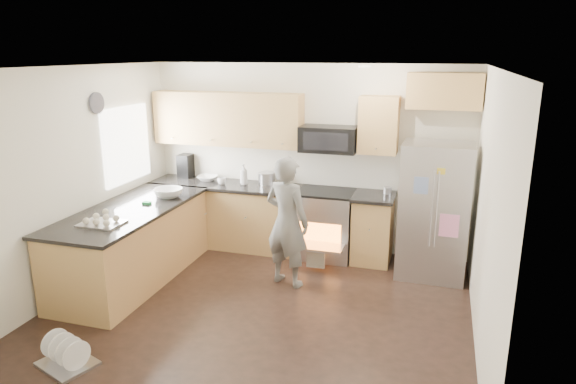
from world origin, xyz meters
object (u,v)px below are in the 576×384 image
(person, at_px, (287,222))
(dish_rack, at_px, (67,357))
(stove_range, at_px, (326,209))
(refrigerator, at_px, (434,211))

(person, distance_m, dish_rack, 2.72)
(person, xyz_separation_m, dish_rack, (-1.41, -2.21, -0.71))
(dish_rack, bearing_deg, stove_range, 62.77)
(stove_range, bearing_deg, dish_rack, -117.23)
(person, relative_size, dish_rack, 2.71)
(stove_range, height_order, dish_rack, stove_range)
(refrigerator, distance_m, dish_rack, 4.35)
(person, bearing_deg, refrigerator, -137.24)
(refrigerator, relative_size, dish_rack, 2.89)
(dish_rack, bearing_deg, person, 57.46)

